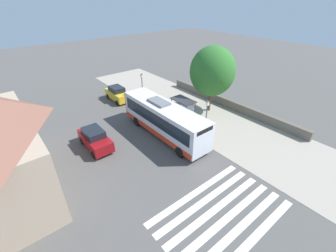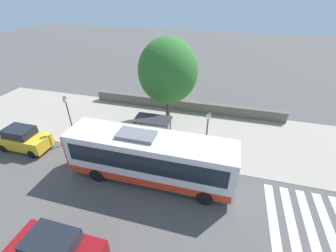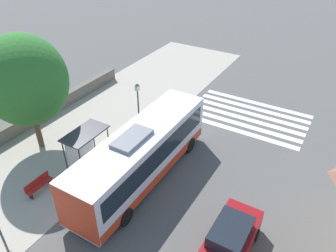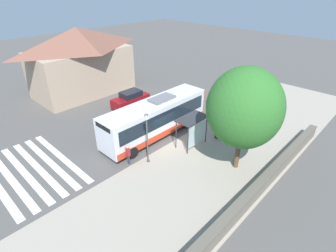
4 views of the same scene
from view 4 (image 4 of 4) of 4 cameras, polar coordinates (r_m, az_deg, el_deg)
ground_plane at (r=23.06m, az=0.34°, el=-3.81°), size 120.00×120.00×0.00m
sidewalk_plaza at (r=20.80m, az=9.51°, el=-8.38°), size 9.00×44.00×0.02m
crosswalk_stripes at (r=22.52m, az=-27.59°, el=-8.55°), size 9.00×5.25×0.01m
stone_wall at (r=19.11m, az=19.79°, el=-11.86°), size 0.60×20.00×1.07m
background_building at (r=34.19m, az=-18.52°, el=13.36°), size 6.90×11.90×7.92m
bus at (r=23.43m, az=-2.68°, el=1.88°), size 2.68×10.84×3.51m
bus_shelter at (r=21.77m, az=5.54°, el=0.48°), size 1.58×2.78×2.64m
pedestrian at (r=20.33m, az=-8.68°, el=-5.93°), size 0.34×0.22×1.67m
bench at (r=24.38m, az=11.54°, el=-1.17°), size 0.40×1.70×0.88m
street_lamp_near at (r=27.26m, az=12.64°, el=6.72°), size 0.28×0.28×4.15m
street_lamp_far at (r=19.51m, az=-4.58°, el=-1.79°), size 0.28×0.28×4.28m
shade_tree at (r=18.53m, az=16.29°, el=3.71°), size 5.21×5.21×7.82m
parked_car_behind_bus at (r=31.35m, az=12.43°, el=6.69°), size 1.87×4.16×1.90m
parked_car_far_lane at (r=29.59m, az=-8.13°, el=5.71°), size 1.93×4.25×1.89m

